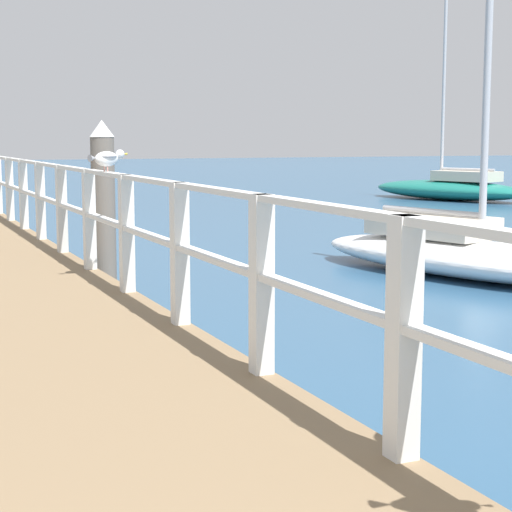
% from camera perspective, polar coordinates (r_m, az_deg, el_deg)
% --- Properties ---
extents(pier_railing, '(0.12, 23.42, 1.08)m').
position_cam_1_polar(pier_railing, '(11.96, -13.17, 3.85)').
color(pier_railing, silver).
rests_on(pier_railing, pier_deck).
extents(dock_piling_far, '(0.29, 0.29, 2.09)m').
position_cam_1_polar(dock_piling_far, '(10.67, -9.83, 3.09)').
color(dock_piling_far, '#6B6056').
rests_on(dock_piling_far, ground_plane).
extents(seagull_background, '(0.45, 0.26, 0.21)m').
position_cam_1_polar(seagull_background, '(8.84, -9.60, 6.27)').
color(seagull_background, white).
rests_on(seagull_background, pier_railing).
extents(boat_1, '(3.41, 5.67, 6.08)m').
position_cam_1_polar(boat_1, '(27.73, 12.42, 4.32)').
color(boat_1, '#197266').
rests_on(boat_1, ground_plane).
extents(boat_2, '(2.86, 5.26, 5.59)m').
position_cam_1_polar(boat_2, '(12.41, 13.18, 0.24)').
color(boat_2, white).
rests_on(boat_2, ground_plane).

